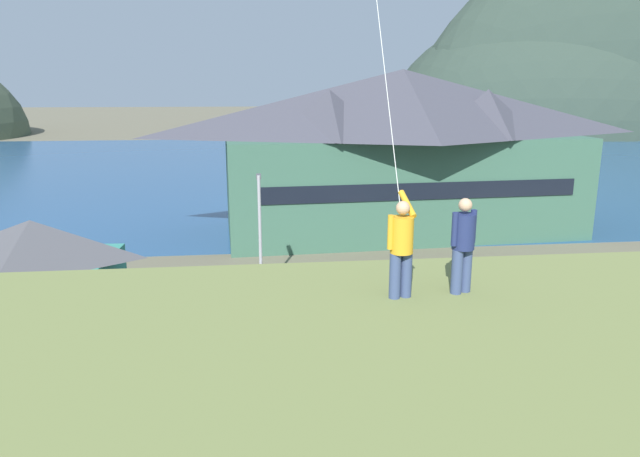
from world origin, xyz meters
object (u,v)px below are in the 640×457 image
object	(u,v)px
parked_car_front_row_red	(387,292)
person_companion	(463,243)
moored_boat_wharfside	(264,199)
parked_car_mid_row_near	(276,303)
parked_car_front_row_end	(374,373)
storage_shed_near_lot	(36,272)
moored_boat_inner_slip	(259,198)
parked_car_back_row_right	(17,366)
parked_car_mid_row_center	(189,368)
harbor_lodge	(401,147)
parked_car_corner_spot	(609,285)
parked_car_back_row_left	(514,286)
parked_car_lone_by_shed	(550,349)
parked_car_mid_row_far	(168,300)
moored_boat_outer_mooring	(335,197)
parking_light_pole	(260,225)
storage_shed_waterside	(322,205)
wharf_dock	(297,195)
person_kite_flyer	(401,245)

from	to	relation	value
parked_car_front_row_red	person_companion	size ratio (longest dim) A/B	2.48
moored_boat_wharfside	parked_car_mid_row_near	world-z (taller)	moored_boat_wharfside
parked_car_front_row_end	person_companion	size ratio (longest dim) A/B	2.42
storage_shed_near_lot	moored_boat_inner_slip	world-z (taller)	storage_shed_near_lot
parked_car_back_row_right	parked_car_mid_row_center	size ratio (longest dim) A/B	0.98
parked_car_back_row_right	person_companion	xyz separation A→B (m)	(11.99, -9.81, 6.68)
harbor_lodge	parked_car_corner_spot	size ratio (longest dim) A/B	6.27
parked_car_mid_row_near	parked_car_back_row_left	xyz separation A→B (m)	(11.56, 1.05, 0.00)
moored_boat_inner_slip	parked_car_lone_by_shed	bearing A→B (deg)	-72.67
storage_shed_near_lot	parked_car_mid_row_far	bearing A→B (deg)	-0.50
parked_car_lone_by_shed	parked_car_front_row_red	bearing A→B (deg)	124.96
moored_boat_inner_slip	parked_car_back_row_right	xyz separation A→B (m)	(-8.67, -32.20, 0.34)
parked_car_back_row_left	harbor_lodge	bearing A→B (deg)	96.62
moored_boat_outer_mooring	parked_car_mid_row_near	world-z (taller)	moored_boat_outer_mooring
parking_light_pole	storage_shed_near_lot	bearing A→B (deg)	-161.37
parked_car_mid_row_center	storage_shed_near_lot	bearing A→B (deg)	136.43
parked_car_mid_row_far	storage_shed_waterside	bearing A→B (deg)	58.31
storage_shed_waterside	wharf_dock	world-z (taller)	storage_shed_waterside
moored_boat_inner_slip	parking_light_pole	distance (m)	23.05
parked_car_mid_row_far	parked_car_mid_row_near	world-z (taller)	same
wharf_dock	moored_boat_inner_slip	world-z (taller)	moored_boat_inner_slip
parked_car_front_row_end	parked_car_corner_spot	bearing A→B (deg)	29.76
wharf_dock	parked_car_corner_spot	size ratio (longest dim) A/B	3.55
moored_boat_wharfside	storage_shed_near_lot	bearing A→B (deg)	-112.11
storage_shed_waterside	parking_light_pole	xyz separation A→B (m)	(-4.44, -10.74, 1.25)
storage_shed_waterside	parked_car_corner_spot	distance (m)	19.05
moored_boat_inner_slip	parked_car_mid_row_far	size ratio (longest dim) A/B	1.97
wharf_dock	parked_car_mid_row_near	size ratio (longest dim) A/B	3.61
parked_car_corner_spot	parking_light_pole	distance (m)	17.38
wharf_dock	parked_car_back_row_left	size ratio (longest dim) A/B	3.56
wharf_dock	person_companion	bearing A→B (deg)	-90.42
harbor_lodge	parked_car_back_row_left	world-z (taller)	harbor_lodge
moored_boat_inner_slip	person_companion	distance (m)	42.73
parked_car_corner_spot	moored_boat_wharfside	bearing A→B (deg)	122.00
storage_shed_waterside	moored_boat_outer_mooring	world-z (taller)	storage_shed_waterside
harbor_lodge	parked_car_front_row_red	size ratio (longest dim) A/B	6.24
wharf_dock	parked_car_mid_row_center	size ratio (longest dim) A/B	3.54
harbor_lodge	person_kite_flyer	xyz separation A→B (m)	(-8.02, -31.51, 1.57)
parked_car_front_row_red	parking_light_pole	distance (m)	7.32
storage_shed_near_lot	moored_boat_inner_slip	distance (m)	28.07
moored_boat_wharfside	parked_car_corner_spot	size ratio (longest dim) A/B	1.36
storage_shed_near_lot	person_kite_flyer	world-z (taller)	person_kite_flyer
parked_car_mid_row_far	parked_car_front_row_end	bearing A→B (deg)	-44.82
parked_car_lone_by_shed	person_kite_flyer	xyz separation A→B (m)	(-8.12, -9.14, 6.69)
wharf_dock	parked_car_corner_spot	xyz separation A→B (m)	(12.99, -29.76, 0.71)
moored_boat_outer_mooring	parked_car_mid_row_far	xyz separation A→B (m)	(-11.30, -26.01, 0.34)
moored_boat_wharfside	parked_car_lone_by_shed	world-z (taller)	moored_boat_wharfside
parked_car_mid_row_near	parked_car_lone_by_shed	bearing A→B (deg)	-30.28
parked_car_back_row_right	parked_car_mid_row_near	size ratio (longest dim) A/B	1.00
moored_boat_wharfside	parked_car_mid_row_far	world-z (taller)	moored_boat_wharfside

